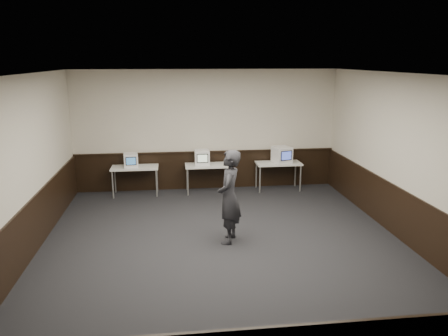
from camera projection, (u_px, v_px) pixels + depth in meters
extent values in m
plane|color=black|center=(225.00, 248.00, 8.20)|extent=(8.00, 8.00, 0.00)
plane|color=white|center=(225.00, 74.00, 7.42)|extent=(8.00, 8.00, 0.00)
plane|color=beige|center=(206.00, 130.00, 11.66)|extent=(7.00, 0.00, 7.00)
plane|color=beige|center=(280.00, 269.00, 3.96)|extent=(7.00, 0.00, 7.00)
plane|color=beige|center=(20.00, 171.00, 7.39)|extent=(0.00, 8.00, 8.00)
plane|color=beige|center=(409.00, 160.00, 8.22)|extent=(0.00, 8.00, 8.00)
cube|color=black|center=(207.00, 170.00, 11.91)|extent=(6.98, 0.04, 1.00)
cube|color=black|center=(29.00, 232.00, 7.66)|extent=(0.04, 7.98, 1.00)
cube|color=black|center=(402.00, 215.00, 8.49)|extent=(0.04, 7.98, 1.00)
cube|color=black|center=(207.00, 152.00, 11.76)|extent=(6.98, 0.06, 0.04)
cube|color=silver|center=(135.00, 167.00, 11.26)|extent=(1.20, 0.60, 0.04)
cylinder|color=#999999|center=(113.00, 185.00, 11.05)|extent=(0.04, 0.04, 0.71)
cylinder|color=#999999|center=(157.00, 183.00, 11.18)|extent=(0.04, 0.04, 0.71)
cylinder|color=#999999|center=(115.00, 180.00, 11.53)|extent=(0.04, 0.04, 0.71)
cylinder|color=#999999|center=(157.00, 178.00, 11.66)|extent=(0.04, 0.04, 0.71)
cube|color=silver|center=(208.00, 165.00, 11.49)|extent=(1.20, 0.60, 0.04)
cylinder|color=#999999|center=(188.00, 182.00, 11.27)|extent=(0.04, 0.04, 0.71)
cylinder|color=#999999|center=(230.00, 181.00, 11.40)|extent=(0.04, 0.04, 0.71)
cylinder|color=#999999|center=(187.00, 177.00, 11.75)|extent=(0.04, 0.04, 0.71)
cylinder|color=#999999|center=(227.00, 176.00, 11.88)|extent=(0.04, 0.04, 0.71)
cube|color=silver|center=(278.00, 163.00, 11.71)|extent=(1.20, 0.60, 0.04)
cylinder|color=#999999|center=(260.00, 180.00, 11.50)|extent=(0.04, 0.04, 0.71)
cylinder|color=#999999|center=(300.00, 179.00, 11.63)|extent=(0.04, 0.04, 0.71)
cylinder|color=#999999|center=(256.00, 175.00, 11.98)|extent=(0.04, 0.04, 0.71)
cylinder|color=#999999|center=(295.00, 174.00, 12.11)|extent=(0.04, 0.04, 0.71)
cube|color=white|center=(131.00, 160.00, 11.20)|extent=(0.39, 0.41, 0.35)
cube|color=black|center=(131.00, 161.00, 11.02)|extent=(0.27, 0.04, 0.21)
cube|color=teal|center=(131.00, 161.00, 11.01)|extent=(0.23, 0.03, 0.18)
cube|color=white|center=(202.00, 157.00, 11.45)|extent=(0.39, 0.41, 0.39)
cube|color=black|center=(202.00, 158.00, 11.24)|extent=(0.29, 0.02, 0.23)
cube|color=beige|center=(202.00, 158.00, 11.23)|extent=(0.25, 0.01, 0.19)
cube|color=white|center=(282.00, 155.00, 11.65)|extent=(0.54, 0.56, 0.43)
cube|color=black|center=(286.00, 156.00, 11.44)|extent=(0.32, 0.11, 0.26)
cube|color=#3B4EB0|center=(287.00, 156.00, 11.43)|extent=(0.27, 0.08, 0.22)
imported|color=#242429|center=(229.00, 197.00, 8.29)|extent=(0.61, 0.76, 1.81)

